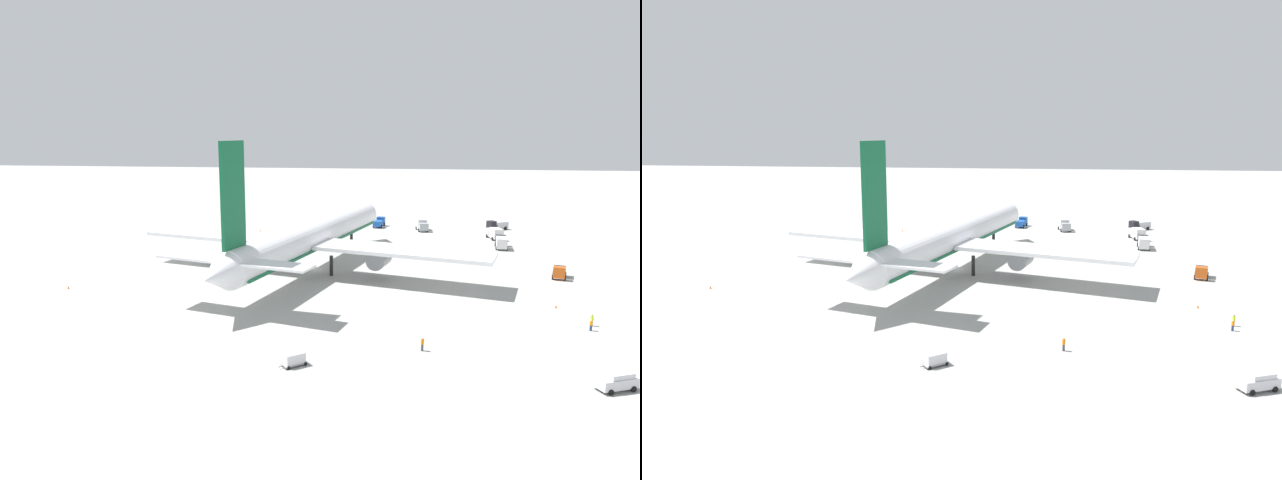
{
  "view_description": "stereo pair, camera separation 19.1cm",
  "coord_description": "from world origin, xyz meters",
  "views": [
    {
      "loc": [
        -106.37,
        -15.54,
        27.07
      ],
      "look_at": [
        0.87,
        -1.15,
        5.8
      ],
      "focal_mm": 31.32,
      "sensor_mm": 36.0,
      "label": 1
    },
    {
      "loc": [
        -106.35,
        -15.73,
        27.07
      ],
      "look_at": [
        0.87,
        -1.15,
        5.8
      ],
      "focal_mm": 31.32,
      "sensor_mm": 36.0,
      "label": 2
    }
  ],
  "objects": [
    {
      "name": "traffic_cone_3",
      "position": [
        -19.32,
        -40.86,
        0.28
      ],
      "size": [
        0.36,
        0.36,
        0.55
      ],
      "primitive_type": "cone",
      "color": "orange",
      "rests_on": "ground"
    },
    {
      "name": "ground_plane",
      "position": [
        0.0,
        0.0,
        0.0
      ],
      "size": [
        600.0,
        600.0,
        0.0
      ],
      "primitive_type": "plane",
      "color": "#9E9E99"
    },
    {
      "name": "service_van",
      "position": [
        -47.57,
        -39.41,
        1.03
      ],
      "size": [
        3.42,
        4.77,
        1.97
      ],
      "color": "silver",
      "rests_on": "ground"
    },
    {
      "name": "traffic_cone_2",
      "position": [
        40.02,
        20.59,
        0.28
      ],
      "size": [
        0.36,
        0.36,
        0.55
      ],
      "primitive_type": "cone",
      "color": "orange",
      "rests_on": "ground"
    },
    {
      "name": "service_truck_1",
      "position": [
        47.4,
        -23.23,
        1.7
      ],
      "size": [
        6.3,
        3.38,
        3.22
      ],
      "color": "#999EA5",
      "rests_on": "ground"
    },
    {
      "name": "baggage_cart_0",
      "position": [
        -46.0,
        -4.39,
        0.84
      ],
      "size": [
        2.94,
        3.22,
        1.55
      ],
      "color": "gray",
      "rests_on": "ground"
    },
    {
      "name": "ground_worker_0",
      "position": [
        -29.16,
        -42.8,
        0.81
      ],
      "size": [
        0.56,
        0.56,
        1.6
      ],
      "color": "navy",
      "rests_on": "ground"
    },
    {
      "name": "ground_worker_1",
      "position": [
        -39.47,
        -19.46,
        0.9
      ],
      "size": [
        0.56,
        0.56,
        1.76
      ],
      "color": "#3F3F47",
      "rests_on": "ground"
    },
    {
      "name": "ground_worker_2",
      "position": [
        -27.1,
        -43.57,
        0.85
      ],
      "size": [
        0.56,
        0.56,
        1.67
      ],
      "color": "navy",
      "rests_on": "ground"
    },
    {
      "name": "service_truck_4",
      "position": [
        51.93,
        -11.42,
        1.3
      ],
      "size": [
        6.49,
        3.46,
        2.57
      ],
      "color": "#194CA5",
      "rests_on": "ground"
    },
    {
      "name": "traffic_cone_0",
      "position": [
        -19.4,
        40.38,
        0.28
      ],
      "size": [
        0.36,
        0.36,
        0.55
      ],
      "primitive_type": "cone",
      "color": "orange",
      "rests_on": "ground"
    },
    {
      "name": "service_truck_3",
      "position": [
        37.07,
        -40.99,
        1.59
      ],
      "size": [
        6.67,
        3.49,
        2.94
      ],
      "color": "white",
      "rests_on": "ground"
    },
    {
      "name": "service_truck_2",
      "position": [
        -0.34,
        -46.47,
        1.46
      ],
      "size": [
        5.19,
        3.46,
        2.6
      ],
      "color": "#BF4C14",
      "rests_on": "ground"
    },
    {
      "name": "airliner",
      "position": [
        -1.39,
        0.5,
        6.72
      ],
      "size": [
        71.64,
        69.25,
        25.66
      ],
      "color": "white",
      "rests_on": "ground"
    },
    {
      "name": "service_truck_0",
      "position": [
        51.31,
        -44.01,
        1.37
      ],
      "size": [
        4.97,
        6.29,
        2.61
      ],
      "color": "black",
      "rests_on": "ground"
    },
    {
      "name": "traffic_cone_1",
      "position": [
        38.12,
        32.22,
        0.28
      ],
      "size": [
        0.36,
        0.36,
        0.55
      ],
      "primitive_type": "cone",
      "color": "orange",
      "rests_on": "ground"
    },
    {
      "name": "service_truck_5",
      "position": [
        25.71,
        -40.57,
        1.56
      ],
      "size": [
        7.14,
        3.24,
        2.77
      ],
      "color": "black",
      "rests_on": "ground"
    }
  ]
}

